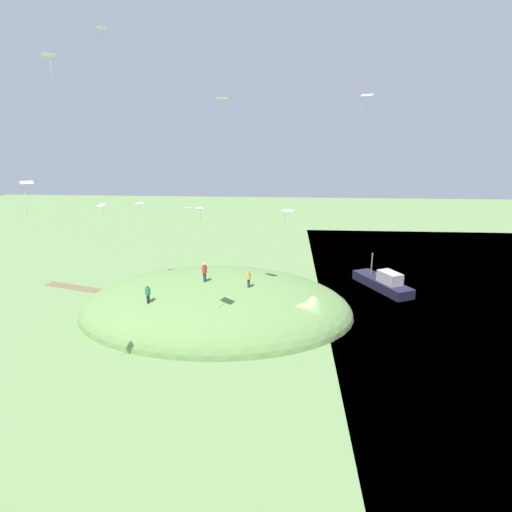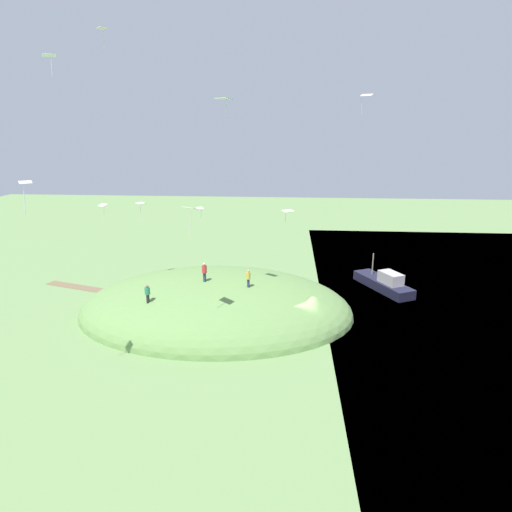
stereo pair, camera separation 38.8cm
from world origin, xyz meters
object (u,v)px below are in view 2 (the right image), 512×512
at_px(kite_1, 103,206).
at_px(kite_9, 224,100).
at_px(kite_0, 192,210).
at_px(kite_2, 25,186).
at_px(kite_6, 200,209).
at_px(person_with_child, 147,292).
at_px(kite_4, 288,211).
at_px(kite_3, 102,30).
at_px(person_walking_path, 248,276).
at_px(kite_7, 141,205).
at_px(kite_8, 49,56).
at_px(kite_5, 366,96).
at_px(person_near_shore, 204,270).
at_px(boat_on_lake, 384,283).
at_px(mooring_post, 322,320).

bearing_deg(kite_1, kite_9, 146.19).
height_order(kite_0, kite_2, kite_2).
bearing_deg(kite_6, person_with_child, 69.57).
relative_size(person_with_child, kite_4, 1.11).
bearing_deg(kite_3, kite_6, -132.74).
bearing_deg(person_with_child, person_walking_path, 140.24).
distance_m(kite_4, kite_7, 13.90).
relative_size(kite_1, kite_8, 1.32).
height_order(kite_3, kite_9, kite_3).
height_order(person_with_child, kite_2, kite_2).
bearing_deg(kite_8, kite_5, 173.87).
relative_size(kite_5, kite_6, 0.92).
bearing_deg(person_near_shore, kite_1, 179.37).
bearing_deg(kite_6, kite_9, 115.52).
relative_size(person_walking_path, kite_3, 1.17).
bearing_deg(kite_4, kite_0, 57.79).
bearing_deg(person_near_shore, kite_5, 17.50).
xyz_separation_m(boat_on_lake, person_with_child, (22.47, 12.34, 3.00)).
xyz_separation_m(kite_2, kite_9, (-10.27, -9.56, 5.32)).
relative_size(kite_3, kite_5, 0.96).
relative_size(person_walking_path, kite_5, 1.12).
xyz_separation_m(person_walking_path, kite_8, (16.53, -1.09, 18.38)).
relative_size(person_walking_path, kite_7, 0.82).
bearing_deg(person_near_shore, kite_6, 132.18).
distance_m(kite_0, kite_3, 15.83).
height_order(kite_6, kite_8, kite_8).
bearing_deg(person_with_child, kite_1, -110.82).
xyz_separation_m(kite_9, mooring_post, (-8.17, -2.29, -18.51)).
distance_m(kite_2, kite_4, 22.99).
distance_m(boat_on_lake, person_walking_path, 17.43).
bearing_deg(kite_4, kite_1, -7.44).
xyz_separation_m(kite_1, kite_3, (-4.98, 8.02, 14.96)).
distance_m(kite_0, kite_6, 11.85).
xyz_separation_m(person_walking_path, kite_5, (-9.02, 1.65, 14.92)).
xyz_separation_m(kite_2, kite_8, (4.73, -13.19, 9.04)).
bearing_deg(mooring_post, kite_7, -10.34).
bearing_deg(boat_on_lake, kite_2, -76.51).
height_order(boat_on_lake, person_walking_path, person_walking_path).
relative_size(person_near_shore, mooring_post, 1.62).
bearing_deg(kite_0, kite_6, -80.84).
bearing_deg(person_walking_path, kite_9, 76.24).
relative_size(kite_1, kite_4, 1.55).
bearing_deg(mooring_post, person_walking_path, -2.20).
height_order(person_with_child, kite_1, kite_1).
height_order(kite_0, kite_8, kite_8).
bearing_deg(person_near_shore, boat_on_lake, 53.50).
distance_m(kite_6, mooring_post, 15.89).
distance_m(kite_3, kite_9, 10.94).
height_order(kite_4, kite_9, kite_9).
bearing_deg(person_walking_path, kite_2, 63.06).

